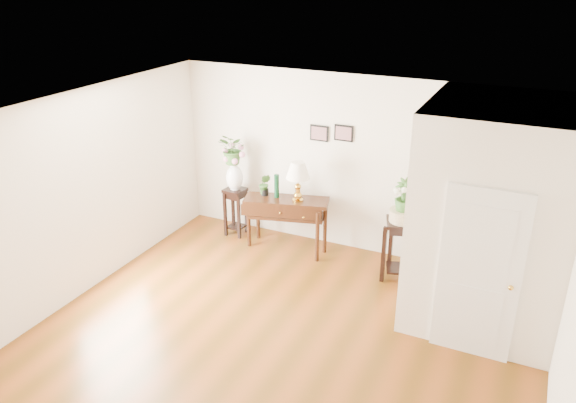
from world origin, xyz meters
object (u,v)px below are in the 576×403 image
Objects in this scene: table_lamp at (298,180)px; plant_stand_b at (400,250)px; console_table at (286,224)px; plant_stand_a at (236,212)px.

table_lamp reaches higher than plant_stand_b.
table_lamp reaches higher than console_table.
table_lamp reaches higher than plant_stand_a.
table_lamp is at bearing -6.43° from plant_stand_a.
plant_stand_a is at bearing 173.57° from table_lamp.
console_table is 1.59× the size of plant_stand_a.
table_lamp is at bearing -15.15° from console_table.
plant_stand_b is at bearing -5.30° from plant_stand_a.
plant_stand_a is 2.90m from plant_stand_b.
plant_stand_a is (-1.20, 0.14, -0.82)m from table_lamp.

